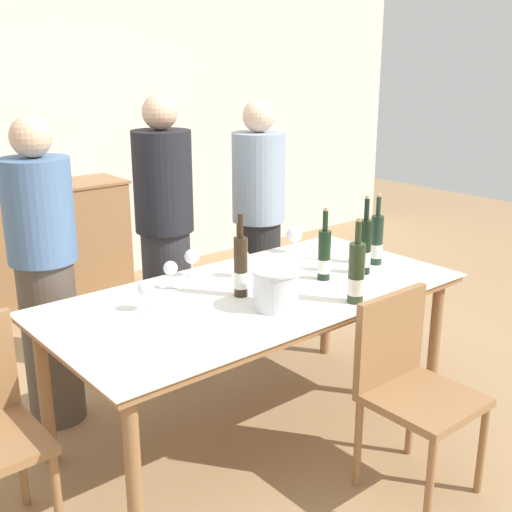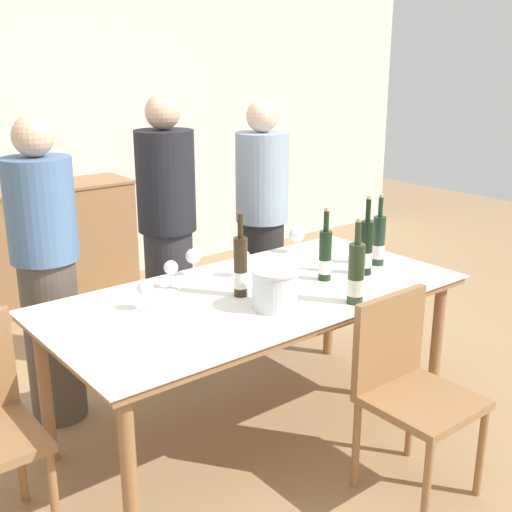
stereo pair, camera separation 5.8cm
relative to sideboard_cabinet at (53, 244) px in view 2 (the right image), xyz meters
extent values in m
plane|color=#A37F56|center=(0.07, -2.38, -0.45)|extent=(12.00, 12.00, 0.00)
cube|color=silver|center=(0.07, 0.29, 0.95)|extent=(8.00, 0.10, 2.80)
cube|color=#996B42|center=(0.00, 0.00, -0.01)|extent=(1.21, 0.44, 0.88)
cube|color=#996B42|center=(0.00, 0.00, 0.44)|extent=(1.25, 0.46, 0.02)
cylinder|color=#996B42|center=(-0.84, -2.78, -0.10)|extent=(0.06, 0.06, 0.70)
cylinder|color=#996B42|center=(0.98, -2.78, -0.10)|extent=(0.06, 0.06, 0.70)
cylinder|color=#996B42|center=(-0.84, -1.98, -0.10)|extent=(0.06, 0.06, 0.70)
cylinder|color=#996B42|center=(0.98, -1.98, -0.10)|extent=(0.06, 0.06, 0.70)
cube|color=#996B42|center=(0.07, -2.38, 0.26)|extent=(1.98, 0.96, 0.04)
cube|color=white|center=(0.07, -2.38, 0.29)|extent=(2.01, 0.99, 0.01)
cylinder|color=silver|center=(0.01, -2.59, 0.38)|extent=(0.20, 0.20, 0.18)
cylinder|color=silver|center=(0.01, -2.59, 0.46)|extent=(0.21, 0.21, 0.01)
cylinder|color=black|center=(0.68, -2.53, 0.43)|extent=(0.06, 0.06, 0.28)
cylinder|color=white|center=(0.68, -2.53, 0.37)|extent=(0.06, 0.06, 0.08)
cylinder|color=black|center=(0.68, -2.53, 0.63)|extent=(0.03, 0.03, 0.11)
cylinder|color=tan|center=(0.68, -2.53, 0.69)|extent=(0.02, 0.02, 0.02)
cylinder|color=#332314|center=(-0.01, -2.37, 0.43)|extent=(0.06, 0.06, 0.28)
cylinder|color=white|center=(-0.01, -2.37, 0.37)|extent=(0.07, 0.07, 0.08)
cylinder|color=#332314|center=(-0.01, -2.37, 0.63)|extent=(0.03, 0.03, 0.11)
cylinder|color=#28381E|center=(0.33, -2.77, 0.43)|extent=(0.07, 0.07, 0.28)
cylinder|color=silver|center=(0.33, -2.77, 0.37)|extent=(0.08, 0.08, 0.08)
cylinder|color=#28381E|center=(0.33, -2.77, 0.62)|extent=(0.03, 0.03, 0.10)
cylinder|color=tan|center=(0.33, -2.77, 0.68)|extent=(0.02, 0.02, 0.02)
cylinder|color=#1E3323|center=(0.85, -2.46, 0.42)|extent=(0.07, 0.07, 0.26)
cylinder|color=white|center=(0.85, -2.46, 0.36)|extent=(0.07, 0.07, 0.07)
cylinder|color=#1E3323|center=(0.85, -2.46, 0.61)|extent=(0.02, 0.02, 0.10)
cylinder|color=tan|center=(0.85, -2.46, 0.67)|extent=(0.02, 0.02, 0.02)
cylinder|color=black|center=(0.45, -2.46, 0.41)|extent=(0.06, 0.06, 0.25)
cylinder|color=white|center=(0.45, -2.46, 0.36)|extent=(0.06, 0.06, 0.07)
cylinder|color=black|center=(0.45, -2.46, 0.59)|extent=(0.03, 0.03, 0.10)
cylinder|color=tan|center=(0.45, -2.46, 0.65)|extent=(0.02, 0.02, 0.02)
cylinder|color=white|center=(-0.21, -2.09, 0.29)|extent=(0.06, 0.06, 0.00)
cylinder|color=white|center=(-0.21, -2.09, 0.33)|extent=(0.01, 0.01, 0.08)
sphere|color=white|center=(-0.21, -2.09, 0.39)|extent=(0.07, 0.07, 0.07)
cylinder|color=white|center=(-0.03, -1.99, 0.29)|extent=(0.06, 0.06, 0.00)
cylinder|color=white|center=(-0.03, -1.99, 0.33)|extent=(0.01, 0.01, 0.07)
sphere|color=white|center=(-0.03, -1.99, 0.39)|extent=(0.08, 0.08, 0.08)
cylinder|color=white|center=(0.16, -2.17, 0.29)|extent=(0.06, 0.06, 0.00)
cylinder|color=white|center=(0.16, -2.17, 0.33)|extent=(0.01, 0.01, 0.07)
sphere|color=white|center=(0.16, -2.17, 0.39)|extent=(0.08, 0.08, 0.08)
cylinder|color=white|center=(0.65, -2.02, 0.29)|extent=(0.08, 0.08, 0.00)
cylinder|color=white|center=(0.65, -2.02, 0.33)|extent=(0.01, 0.01, 0.07)
sphere|color=white|center=(0.65, -2.02, 0.39)|extent=(0.09, 0.09, 0.09)
cylinder|color=white|center=(-0.45, -2.25, 0.29)|extent=(0.07, 0.07, 0.00)
cylinder|color=white|center=(-0.45, -2.25, 0.33)|extent=(0.01, 0.01, 0.07)
sphere|color=white|center=(-0.45, -2.25, 0.39)|extent=(0.08, 0.08, 0.08)
cylinder|color=#996B42|center=(0.12, -3.38, -0.24)|extent=(0.03, 0.03, 0.42)
cylinder|color=#996B42|center=(0.49, -3.38, -0.24)|extent=(0.03, 0.03, 0.42)
cylinder|color=#996B42|center=(0.12, -3.01, -0.24)|extent=(0.03, 0.03, 0.42)
cylinder|color=#996B42|center=(0.49, -3.01, -0.24)|extent=(0.03, 0.03, 0.42)
cube|color=#996B42|center=(0.31, -3.19, -0.02)|extent=(0.42, 0.42, 0.04)
cube|color=#996B42|center=(0.31, -3.00, 0.20)|extent=(0.42, 0.04, 0.40)
cylinder|color=#996B42|center=(-1.04, -2.57, -0.23)|extent=(0.03, 0.03, 0.44)
cylinder|color=#996B42|center=(-1.04, -2.20, -0.23)|extent=(0.03, 0.03, 0.44)
cylinder|color=#51473D|center=(-0.65, -1.63, -0.02)|extent=(0.28, 0.28, 0.86)
cylinder|color=#4C6B93|center=(-0.65, -1.63, 0.66)|extent=(0.33, 0.33, 0.50)
sphere|color=#DBAD89|center=(-0.65, -1.63, 1.01)|extent=(0.19, 0.19, 0.19)
cylinder|color=#2D2D33|center=(0.10, -1.54, -0.02)|extent=(0.28, 0.28, 0.87)
cylinder|color=black|center=(0.10, -1.54, 0.70)|extent=(0.33, 0.33, 0.56)
sphere|color=#DBAD89|center=(0.10, -1.54, 1.07)|extent=(0.19, 0.19, 0.19)
cylinder|color=#262628|center=(0.76, -1.58, -0.04)|extent=(0.28, 0.28, 0.82)
cylinder|color=#8C9EB2|center=(0.76, -1.58, 0.65)|extent=(0.33, 0.33, 0.55)
sphere|color=beige|center=(0.76, -1.58, 1.02)|extent=(0.20, 0.20, 0.20)
camera|label=1|loc=(-1.76, -4.58, 1.35)|focal=45.00mm
camera|label=2|loc=(-1.72, -4.61, 1.35)|focal=45.00mm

